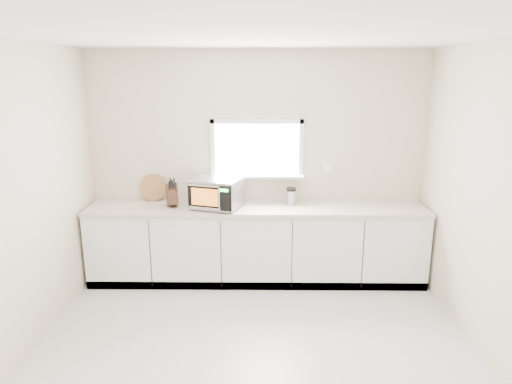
{
  "coord_description": "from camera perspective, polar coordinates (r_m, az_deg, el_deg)",
  "views": [
    {
      "loc": [
        0.05,
        -3.39,
        2.42
      ],
      "look_at": [
        -0.01,
        1.55,
        1.13
      ],
      "focal_mm": 32.0,
      "sensor_mm": 36.0,
      "label": 1
    }
  ],
  "objects": [
    {
      "name": "countertop",
      "position": [
        5.3,
        0.09,
        -2.04
      ],
      "size": [
        3.92,
        0.64,
        0.04
      ],
      "primitive_type": "cube",
      "color": "beige",
      "rests_on": "cabinets"
    },
    {
      "name": "coffee_grinder",
      "position": [
        5.4,
        4.41,
        -0.48
      ],
      "size": [
        0.13,
        0.13,
        0.2
      ],
      "rotation": [
        0.0,
        0.0,
        0.12
      ],
      "color": "#AFB1B6",
      "rests_on": "countertop"
    },
    {
      "name": "cabinets",
      "position": [
        5.46,
        0.08,
        -6.64
      ],
      "size": [
        3.92,
        0.6,
        0.88
      ],
      "primitive_type": "cube",
      "color": "white",
      "rests_on": "ground"
    },
    {
      "name": "knife_block",
      "position": [
        5.36,
        -10.46,
        -0.23
      ],
      "size": [
        0.19,
        0.27,
        0.35
      ],
      "rotation": [
        0.0,
        0.0,
        0.34
      ],
      "color": "#462419",
      "rests_on": "countertop"
    },
    {
      "name": "ground",
      "position": [
        4.17,
        -0.16,
        -20.89
      ],
      "size": [
        4.0,
        4.0,
        0.0
      ],
      "primitive_type": "plane",
      "color": "beige",
      "rests_on": "ground"
    },
    {
      "name": "microwave",
      "position": [
        5.22,
        -4.98,
        -0.07
      ],
      "size": [
        0.63,
        0.55,
        0.35
      ],
      "rotation": [
        0.0,
        0.0,
        -0.3
      ],
      "color": "black",
      "rests_on": "countertop"
    },
    {
      "name": "cutting_board",
      "position": [
        5.65,
        -12.71,
        0.56
      ],
      "size": [
        0.33,
        0.08,
        0.33
      ],
      "primitive_type": "cylinder",
      "rotation": [
        1.4,
        0.0,
        0.0
      ],
      "color": "olive",
      "rests_on": "countertop"
    },
    {
      "name": "back_wall",
      "position": [
        5.49,
        0.12,
        3.52
      ],
      "size": [
        4.0,
        0.17,
        2.7
      ],
      "color": "beige",
      "rests_on": "ground"
    }
  ]
}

